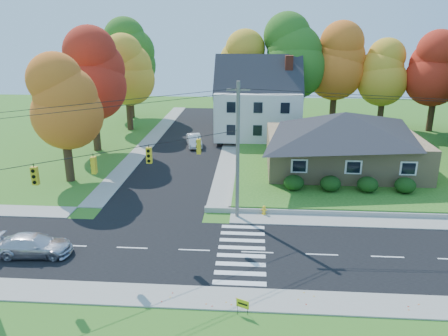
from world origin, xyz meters
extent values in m
plane|color=#3D7923|center=(0.00, 0.00, 0.00)|extent=(120.00, 120.00, 0.00)
cube|color=black|center=(0.00, 0.00, 0.01)|extent=(90.00, 8.00, 0.02)
cube|color=black|center=(-8.00, 26.00, 0.01)|extent=(8.00, 44.00, 0.02)
cube|color=#9C9A90|center=(0.00, 5.00, 0.04)|extent=(90.00, 2.00, 0.08)
cube|color=#9C9A90|center=(0.00, -5.00, 0.04)|extent=(90.00, 2.00, 0.08)
cube|color=#3D7923|center=(13.00, 21.00, 0.25)|extent=(30.00, 30.00, 0.50)
cube|color=tan|center=(8.00, 16.00, 2.10)|extent=(14.00, 10.00, 3.20)
pyramid|color=#26262B|center=(8.00, 16.00, 4.80)|extent=(14.60, 10.60, 2.20)
cube|color=silver|center=(0.00, 28.00, 3.30)|extent=(10.00, 8.00, 5.60)
pyramid|color=#26262B|center=(0.00, 28.00, 7.30)|extent=(10.40, 8.40, 2.40)
cube|color=brown|center=(3.50, 28.00, 5.30)|extent=(0.90, 0.90, 9.60)
ellipsoid|color=#163A10|center=(3.00, 9.80, 1.14)|extent=(1.70, 1.70, 1.27)
ellipsoid|color=#163A10|center=(6.00, 9.80, 1.14)|extent=(1.70, 1.70, 1.27)
ellipsoid|color=#163A10|center=(9.00, 9.80, 1.14)|extent=(1.70, 1.70, 1.27)
ellipsoid|color=#163A10|center=(12.00, 9.80, 1.14)|extent=(1.70, 1.70, 1.27)
cylinder|color=#666059|center=(-1.50, 5.20, 5.00)|extent=(0.26, 0.26, 10.00)
cube|color=#666059|center=(-1.50, 5.20, 9.40)|extent=(1.60, 0.12, 0.12)
cube|color=gold|center=(-12.00, -3.20, 5.95)|extent=(0.34, 0.26, 1.00)
cube|color=gold|center=(-9.50, -1.20, 5.95)|extent=(0.26, 0.34, 1.00)
cube|color=gold|center=(-6.80, 0.95, 5.95)|extent=(0.34, 0.26, 1.00)
cube|color=gold|center=(-4.00, 3.20, 5.95)|extent=(0.26, 0.34, 1.00)
cylinder|color=black|center=(-8.00, 0.00, 6.60)|extent=(13.02, 10.43, 0.04)
cylinder|color=#3F2A19|center=(-2.00, 34.00, 3.20)|extent=(0.80, 0.80, 5.40)
sphere|color=gold|center=(-2.00, 34.00, 7.10)|extent=(6.72, 6.72, 6.72)
sphere|color=gold|center=(-2.00, 34.00, 8.78)|extent=(5.91, 5.91, 5.91)
sphere|color=gold|center=(-2.00, 34.00, 10.46)|extent=(5.11, 5.11, 5.11)
cylinder|color=#3F2A19|center=(4.00, 33.00, 3.65)|extent=(0.86, 0.86, 6.30)
sphere|color=#326E1E|center=(4.00, 33.00, 8.20)|extent=(7.84, 7.84, 7.84)
sphere|color=#326E1E|center=(4.00, 33.00, 10.16)|extent=(6.90, 6.90, 6.90)
sphere|color=#326E1E|center=(4.00, 33.00, 12.12)|extent=(5.96, 5.96, 5.96)
cylinder|color=#3F2A19|center=(10.00, 34.00, 3.43)|extent=(0.83, 0.83, 5.85)
sphere|color=orange|center=(10.00, 34.00, 7.65)|extent=(7.28, 7.28, 7.28)
sphere|color=orange|center=(10.00, 34.00, 9.47)|extent=(6.41, 6.41, 6.41)
sphere|color=orange|center=(10.00, 34.00, 11.29)|extent=(5.53, 5.53, 5.53)
cylinder|color=#3F2A19|center=(16.00, 33.00, 2.98)|extent=(0.77, 0.77, 4.95)
sphere|color=gold|center=(16.00, 33.00, 6.55)|extent=(6.16, 6.16, 6.16)
sphere|color=gold|center=(16.00, 33.00, 8.09)|extent=(5.42, 5.42, 5.42)
sphere|color=gold|center=(16.00, 33.00, 9.63)|extent=(4.68, 4.68, 4.68)
cylinder|color=#3F2A19|center=(22.00, 32.00, 3.20)|extent=(0.80, 0.80, 5.40)
sphere|color=#B42616|center=(22.00, 32.00, 7.10)|extent=(6.72, 6.72, 6.72)
sphere|color=#B42616|center=(22.00, 32.00, 8.78)|extent=(5.91, 5.91, 5.91)
sphere|color=#B42616|center=(22.00, 32.00, 10.46)|extent=(5.11, 5.11, 5.11)
cylinder|color=#3F2A19|center=(-17.00, 12.00, 2.48)|extent=(0.77, 0.77, 4.95)
sphere|color=orange|center=(-17.00, 12.00, 6.05)|extent=(6.16, 6.16, 6.16)
sphere|color=orange|center=(-17.00, 12.00, 7.59)|extent=(5.42, 5.42, 5.42)
sphere|color=orange|center=(-17.00, 12.00, 9.13)|extent=(4.68, 4.68, 4.68)
cylinder|color=#3F2A19|center=(-18.00, 22.00, 2.93)|extent=(0.83, 0.83, 5.85)
sphere|color=#B42616|center=(-18.00, 22.00, 7.15)|extent=(7.28, 7.28, 7.28)
sphere|color=#B42616|center=(-18.00, 22.00, 8.97)|extent=(6.41, 6.41, 6.41)
sphere|color=#B42616|center=(-18.00, 22.00, 10.79)|extent=(5.53, 5.53, 5.53)
cylinder|color=#3F2A19|center=(-17.00, 32.00, 2.70)|extent=(0.80, 0.80, 5.40)
sphere|color=gold|center=(-17.00, 32.00, 6.60)|extent=(6.72, 6.72, 6.72)
sphere|color=gold|center=(-17.00, 32.00, 8.28)|extent=(5.91, 5.91, 5.91)
sphere|color=gold|center=(-17.00, 32.00, 9.96)|extent=(5.11, 5.11, 5.11)
cylinder|color=#3F2A19|center=(-19.00, 40.00, 3.15)|extent=(0.86, 0.86, 6.30)
sphere|color=#326E1E|center=(-19.00, 40.00, 7.70)|extent=(7.84, 7.84, 7.84)
sphere|color=#326E1E|center=(-19.00, 40.00, 9.66)|extent=(6.90, 6.90, 6.90)
sphere|color=#326E1E|center=(-19.00, 40.00, 11.62)|extent=(5.96, 5.96, 5.96)
imported|color=silver|center=(-13.77, -1.27, 0.69)|extent=(4.70, 2.15, 1.33)
imported|color=silver|center=(-7.31, 24.31, 0.71)|extent=(2.42, 4.41, 1.38)
cylinder|color=yellow|center=(0.50, 5.68, 0.05)|extent=(0.34, 0.34, 0.09)
cylinder|color=yellow|center=(0.50, 5.68, 0.33)|extent=(0.23, 0.23, 0.52)
sphere|color=yellow|center=(0.50, 5.68, 0.64)|extent=(0.25, 0.25, 0.25)
cylinder|color=yellow|center=(0.50, 5.68, 0.43)|extent=(0.44, 0.19, 0.11)
cylinder|color=black|center=(-0.99, -6.19, 0.28)|extent=(0.02, 0.02, 0.56)
cylinder|color=black|center=(-0.50, -6.19, 0.28)|extent=(0.02, 0.02, 0.56)
cube|color=yellow|center=(-0.75, -6.19, 0.62)|extent=(0.63, 0.30, 0.45)
camera|label=1|loc=(-0.37, -24.37, 13.73)|focal=35.00mm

